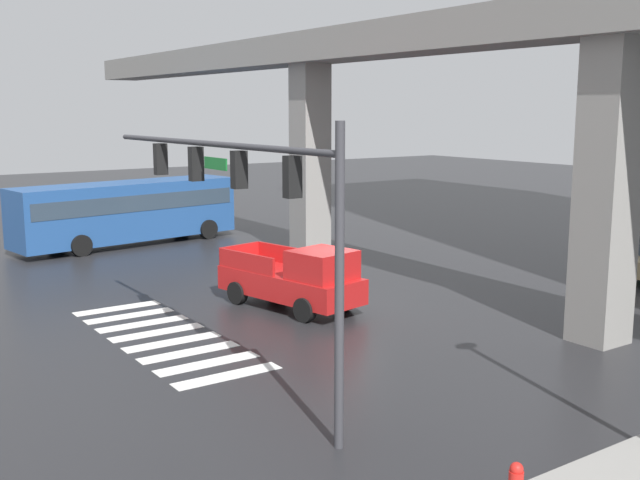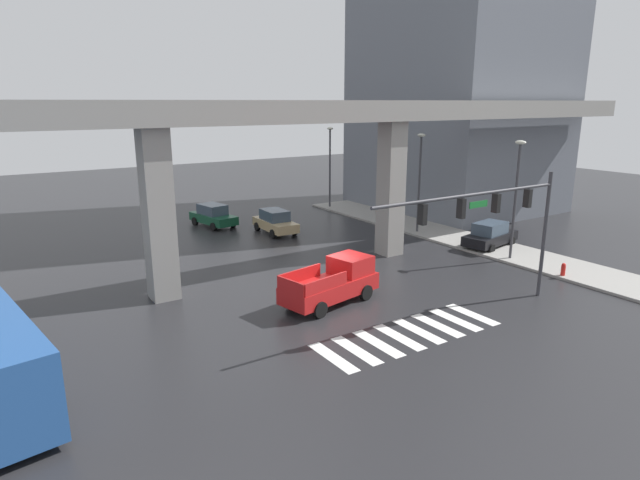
{
  "view_description": "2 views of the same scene",
  "coord_description": "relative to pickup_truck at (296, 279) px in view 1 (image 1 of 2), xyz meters",
  "views": [
    {
      "loc": [
        19.59,
        -14.12,
        6.4
      ],
      "look_at": [
        -0.51,
        -0.3,
        2.18
      ],
      "focal_mm": 42.49,
      "sensor_mm": 36.0,
      "label": 1
    },
    {
      "loc": [
        -14.32,
        -21.19,
        9.41
      ],
      "look_at": [
        0.08,
        0.89,
        2.55
      ],
      "focal_mm": 29.91,
      "sensor_mm": 36.0,
      "label": 2
    }
  ],
  "objects": [
    {
      "name": "pickup_truck",
      "position": [
        0.0,
        0.0,
        0.0
      ],
      "size": [
        5.38,
        2.9,
        2.08
      ],
      "color": "red",
      "rests_on": "ground"
    },
    {
      "name": "crosswalk_stripes",
      "position": [
        0.49,
        -4.79,
        -0.98
      ],
      "size": [
        8.25,
        2.8,
        0.01
      ],
      "color": "silver",
      "rests_on": "ground"
    },
    {
      "name": "ground_plane",
      "position": [
        0.49,
        1.24,
        -0.99
      ],
      "size": [
        120.0,
        120.0,
        0.0
      ],
      "primitive_type": "plane",
      "color": "#232326"
    },
    {
      "name": "city_bus",
      "position": [
        -14.59,
        -0.21,
        0.73
      ],
      "size": [
        4.05,
        11.05,
        2.99
      ],
      "color": "#234C8C",
      "rests_on": "ground"
    },
    {
      "name": "traffic_signal_mast",
      "position": [
        5.41,
        -4.87,
        3.68
      ],
      "size": [
        10.89,
        0.32,
        6.2
      ],
      "color": "#38383D",
      "rests_on": "ground"
    },
    {
      "name": "elevated_overpass",
      "position": [
        0.49,
        5.04,
        7.14
      ],
      "size": [
        59.15,
        2.09,
        9.48
      ],
      "color": "gray",
      "rests_on": "ground"
    }
  ]
}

